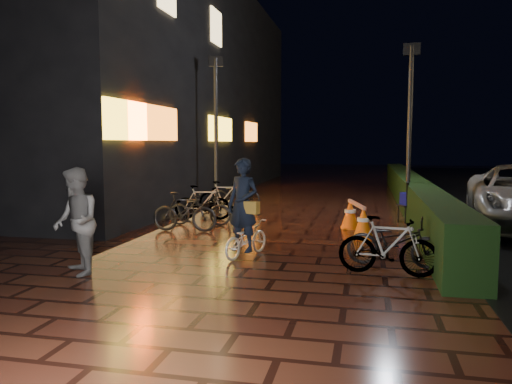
% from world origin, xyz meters
% --- Properties ---
extents(ground, '(80.00, 80.00, 0.00)m').
position_xyz_m(ground, '(0.00, 0.00, 0.00)').
color(ground, '#381911').
rests_on(ground, ground).
extents(hedge, '(0.70, 20.00, 1.00)m').
position_xyz_m(hedge, '(3.30, 8.00, 0.50)').
color(hedge, black).
rests_on(hedge, ground).
extents(bystander_person, '(1.04, 1.05, 1.71)m').
position_xyz_m(bystander_person, '(-2.53, -2.07, 0.85)').
color(bystander_person, '#5B5B5D').
rests_on(bystander_person, ground).
extents(storefront_block, '(12.09, 22.00, 9.00)m').
position_xyz_m(storefront_block, '(-9.50, 11.50, 4.50)').
color(storefront_block, black).
rests_on(storefront_block, ground).
extents(lamp_post_hedge, '(0.46, 0.13, 4.78)m').
position_xyz_m(lamp_post_hedge, '(3.03, 5.37, 2.63)').
color(lamp_post_hedge, black).
rests_on(lamp_post_hedge, ground).
extents(lamp_post_sf, '(0.45, 0.25, 4.81)m').
position_xyz_m(lamp_post_sf, '(-2.82, 6.33, 2.65)').
color(lamp_post_sf, black).
rests_on(lamp_post_sf, ground).
extents(cyclist, '(0.87, 1.34, 1.82)m').
position_xyz_m(cyclist, '(-0.25, -0.29, 0.68)').
color(cyclist, silver).
rests_on(cyclist, ground).
extents(traffic_barrier, '(0.80, 1.77, 0.72)m').
position_xyz_m(traffic_barrier, '(1.70, 2.60, 0.36)').
color(traffic_barrier, orange).
rests_on(traffic_barrier, ground).
extents(cart_assembly, '(0.73, 0.79, 1.10)m').
position_xyz_m(cart_assembly, '(3.05, 4.71, 0.57)').
color(cart_assembly, black).
rests_on(cart_assembly, ground).
extents(parked_bikes_storefront, '(1.86, 5.18, 0.94)m').
position_xyz_m(parked_bikes_storefront, '(-2.28, 4.18, 0.45)').
color(parked_bikes_storefront, black).
rests_on(parked_bikes_storefront, ground).
extents(parked_bikes_hedge, '(1.76, 1.31, 0.94)m').
position_xyz_m(parked_bikes_hedge, '(2.34, -0.68, 0.44)').
color(parked_bikes_hedge, black).
rests_on(parked_bikes_hedge, ground).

